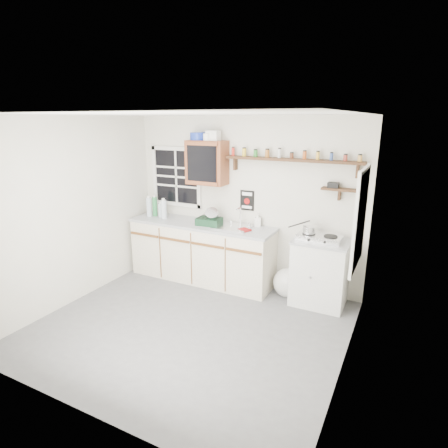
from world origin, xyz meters
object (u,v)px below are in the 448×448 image
object	(u,v)px
dish_rack	(210,219)
hotplate	(319,238)
upper_cabinet	(207,163)
main_cabinet	(201,251)
spice_shelf	(291,159)
right_cabinet	(320,272)

from	to	relation	value
dish_rack	hotplate	size ratio (longest dim) A/B	0.66
upper_cabinet	dish_rack	world-z (taller)	upper_cabinet
main_cabinet	spice_shelf	distance (m)	1.97
upper_cabinet	spice_shelf	size ratio (longest dim) A/B	0.34
spice_shelf	right_cabinet	bearing A→B (deg)	-19.25
main_cabinet	hotplate	size ratio (longest dim) A/B	4.00
right_cabinet	upper_cabinet	bearing A→B (deg)	176.24
dish_rack	right_cabinet	bearing A→B (deg)	-4.30
spice_shelf	dish_rack	xyz separation A→B (m)	(-1.13, -0.23, -0.92)
hotplate	right_cabinet	bearing A→B (deg)	32.12
main_cabinet	right_cabinet	bearing A→B (deg)	0.79
dish_rack	hotplate	xyz separation A→B (m)	(1.63, 0.02, -0.06)
upper_cabinet	main_cabinet	bearing A→B (deg)	-103.68
spice_shelf	hotplate	world-z (taller)	spice_shelf
right_cabinet	upper_cabinet	world-z (taller)	upper_cabinet
right_cabinet	hotplate	xyz separation A→B (m)	(-0.03, -0.02, 0.49)
spice_shelf	hotplate	bearing A→B (deg)	-22.38
dish_rack	main_cabinet	bearing A→B (deg)	167.72
main_cabinet	dish_rack	xyz separation A→B (m)	(0.17, -0.02, 0.54)
main_cabinet	dish_rack	bearing A→B (deg)	-6.45
main_cabinet	spice_shelf	bearing A→B (deg)	9.33
upper_cabinet	spice_shelf	distance (m)	1.27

